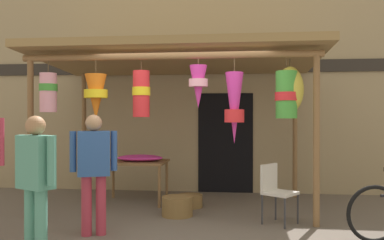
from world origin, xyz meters
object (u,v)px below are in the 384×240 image
at_px(flower_heap_on_table, 141,158).
at_px(wicker_basket_by_table, 190,201).
at_px(folding_chair, 275,188).
at_px(display_table, 135,165).
at_px(vendor_in_orange, 94,165).
at_px(wicker_basket_spare, 177,206).
at_px(shopper_by_bananas, 36,176).

relative_size(flower_heap_on_table, wicker_basket_by_table, 1.91).
bearing_deg(folding_chair, flower_heap_on_table, 152.22).
bearing_deg(display_table, folding_chair, -26.78).
height_order(flower_heap_on_table, wicker_basket_by_table, flower_heap_on_table).
height_order(display_table, flower_heap_on_table, flower_heap_on_table).
xyz_separation_m(wicker_basket_by_table, vendor_in_orange, (-1.03, -1.78, 0.80)).
relative_size(folding_chair, wicker_basket_by_table, 1.99).
bearing_deg(flower_heap_on_table, wicker_basket_spare, -48.86).
bearing_deg(wicker_basket_by_table, vendor_in_orange, -120.13).
height_order(flower_heap_on_table, shopper_by_bananas, shopper_by_bananas).
height_order(display_table, folding_chair, folding_chair).
xyz_separation_m(flower_heap_on_table, folding_chair, (2.24, -1.18, -0.29)).
distance_m(flower_heap_on_table, folding_chair, 2.55).
distance_m(wicker_basket_spare, shopper_by_bananas, 2.52).
distance_m(vendor_in_orange, shopper_by_bananas, 0.99).
bearing_deg(wicker_basket_by_table, flower_heap_on_table, 163.65).
height_order(display_table, wicker_basket_spare, display_table).
bearing_deg(display_table, vendor_in_orange, -90.38).
bearing_deg(folding_chair, display_table, 153.22).
bearing_deg(vendor_in_orange, shopper_by_bananas, -107.25).
height_order(folding_chair, shopper_by_bananas, shopper_by_bananas).
relative_size(flower_heap_on_table, shopper_by_bananas, 0.53).
height_order(wicker_basket_spare, vendor_in_orange, vendor_in_orange).
height_order(vendor_in_orange, shopper_by_bananas, vendor_in_orange).
relative_size(wicker_basket_spare, vendor_in_orange, 0.31).
xyz_separation_m(wicker_basket_by_table, wicker_basket_spare, (-0.12, -0.64, 0.04)).
relative_size(flower_heap_on_table, wicker_basket_spare, 1.70).
relative_size(flower_heap_on_table, folding_chair, 0.96).
relative_size(display_table, vendor_in_orange, 0.73).
xyz_separation_m(display_table, vendor_in_orange, (-0.01, -2.05, 0.24)).
bearing_deg(wicker_basket_spare, vendor_in_orange, -128.58).
height_order(folding_chair, vendor_in_orange, vendor_in_orange).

